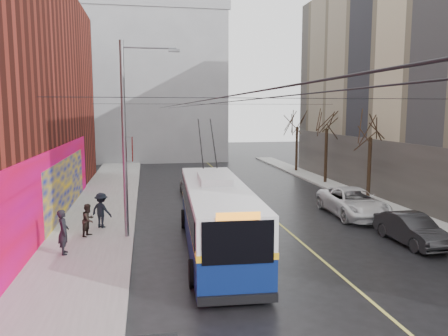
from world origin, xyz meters
The scene contains 18 objects.
ground centered at (0.00, 0.00, 0.00)m, with size 140.00×140.00×0.00m, color black.
sidewalk_left centered at (-8.00, 12.00, 0.07)m, with size 4.00×60.00×0.15m, color gray.
sidewalk_right centered at (9.00, 12.00, 0.07)m, with size 2.00×60.00×0.15m, color gray.
lane_line centered at (1.50, 14.00, 0.00)m, with size 0.12×50.00×0.01m, color #BFB74C.
building_far centered at (-6.00, 44.99, 9.02)m, with size 20.50×12.10×18.00m.
streetlight_pole centered at (-6.14, 10.00, 4.85)m, with size 2.65×0.60×9.00m.
catenary_wires centered at (-2.54, 14.77, 6.25)m, with size 18.00×60.00×0.22m.
tree_near centered at (9.00, 16.00, 4.98)m, with size 3.20×3.20×6.40m.
tree_mid centered at (9.00, 23.00, 5.25)m, with size 3.20×3.20×6.68m.
tree_far centered at (9.00, 30.00, 5.14)m, with size 3.20×3.20×6.57m.
pigeons_flying centered at (-2.28, 10.38, 7.18)m, with size 4.67×1.93×2.45m.
trolleybus centered at (-2.46, 7.70, 1.53)m, with size 3.13×11.70×5.49m.
parked_car_b centered at (6.26, 7.03, 0.67)m, with size 1.43×4.10×1.35m, color black.
parked_car_c centered at (6.13, 12.39, 0.78)m, with size 2.58×5.59×1.55m, color silver.
following_car centered at (-2.16, 20.69, 0.69)m, with size 1.62×4.03×1.37m, color #B5B6BB.
pedestrian_a centered at (-8.70, 7.86, 1.07)m, with size 0.67×0.44×1.83m, color black.
pedestrian_b centered at (-8.04, 10.35, 0.91)m, with size 0.74×0.58×1.52m, color black.
pedestrian_c centered at (-7.59, 11.77, 1.03)m, with size 1.13×0.65×1.75m, color black.
Camera 1 is at (-5.34, -10.13, 5.94)m, focal length 35.00 mm.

